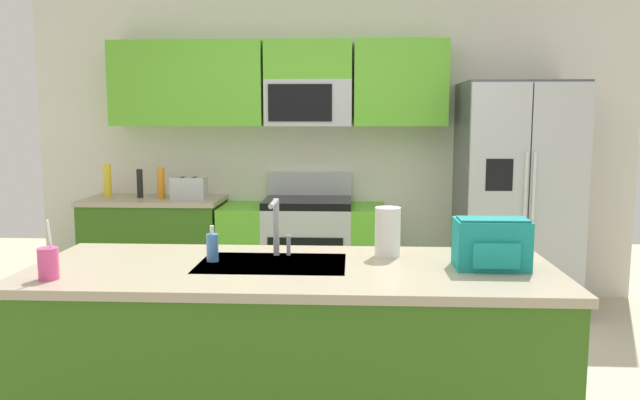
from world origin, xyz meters
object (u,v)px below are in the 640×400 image
Objects in this scene: range_oven at (303,252)px; soap_dispenser at (212,247)px; bottle_yellow at (108,181)px; backpack at (491,243)px; refrigerator at (516,198)px; bottle_orange at (161,183)px; toaster at (189,188)px; paper_towel_roll at (388,232)px; pepper_mill at (140,183)px; drink_cup_pink at (48,263)px; sink_faucet at (277,222)px.

range_oven is 8.00× the size of soap_dispenser.
bottle_yellow reaches higher than backpack.
refrigerator is 6.50× the size of bottle_yellow.
toaster is at bearing -4.82° from bottle_orange.
pepper_mill is at bearing 132.54° from paper_towel_roll.
pepper_mill is 3.37m from backpack.
paper_towel_roll is at bearing -47.46° from pepper_mill.
bottle_orange is at bearing 97.18° from drink_cup_pink.
refrigerator reaches higher than bottle_orange.
pepper_mill is 0.27m from bottle_yellow.
range_oven is 4.25× the size of backpack.
range_oven is 5.67× the size of paper_towel_roll.
pepper_mill is at bearing 178.72° from refrigerator.
soap_dispenser is (-0.25, -2.29, 0.53)m from range_oven.
paper_towel_roll is (-1.15, -2.06, 0.09)m from refrigerator.
bottle_yellow is 2.74m from sink_faucet.
bottle_yellow is 1.67× the size of soap_dispenser.
paper_towel_roll reaches higher than toaster.
sink_faucet is at bearing 27.90° from drink_cup_pink.
toaster is 2.58m from paper_towel_roll.
bottle_orange is 2.75m from paper_towel_roll.
soap_dispenser is at bearing -157.73° from sink_faucet.
refrigerator reaches higher than drink_cup_pink.
drink_cup_pink is (0.33, -2.62, -0.06)m from bottle_orange.
pepper_mill is at bearing 135.55° from backpack.
soap_dispenser is (0.61, 0.36, -0.00)m from drink_cup_pink.
bottle_orange reaches higher than soap_dispenser.
pepper_mill is 1.42× the size of soap_dispenser.
bottle_yellow is 3.08m from paper_towel_roll.
drink_cup_pink is (0.79, -2.64, -0.07)m from bottle_yellow.
backpack is (2.21, -2.33, -0.01)m from bottle_orange.
range_oven is at bearing 72.04° from drink_cup_pink.
refrigerator is at bearing -0.78° from bottle_orange.
refrigerator is at bearing -0.42° from toaster.
backpack reaches higher than soap_dispenser.
paper_towel_roll is at bearing 153.14° from backpack.
drink_cup_pink is at bearing -82.82° from bottle_orange.
bottle_orange reaches higher than backpack.
sink_faucet reaches higher than bottle_orange.
pepper_mill reaches higher than toaster.
refrigerator is at bearing 73.05° from backpack.
range_oven is 4.82× the size of sink_faucet.
pepper_mill is at bearing -179.90° from range_oven.
sink_faucet is (-1.68, -2.10, 0.14)m from refrigerator.
pepper_mill is (-0.43, 0.05, 0.03)m from toaster.
drink_cup_pink is at bearing -135.09° from refrigerator.
bottle_orange is (0.46, -0.02, -0.02)m from bottle_yellow.
bottle_yellow is (-1.65, -0.01, 0.60)m from range_oven.
range_oven is 5.64× the size of pepper_mill.
pepper_mill is 0.85× the size of bottle_yellow.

